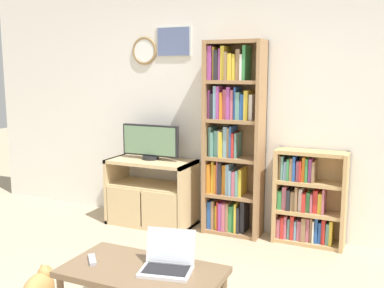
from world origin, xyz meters
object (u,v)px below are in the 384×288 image
bookshelf_tall (231,140)px  laptop (168,260)px  tv_stand (151,192)px  remote_near_laptop (92,260)px  coffee_table (142,276)px  bookshelf_short (306,200)px  television (150,142)px

bookshelf_tall → laptop: bearing=-81.7°
tv_stand → remote_near_laptop: 2.02m
tv_stand → bookshelf_tall: 1.08m
laptop → remote_near_laptop: (-0.51, -0.09, -0.05)m
coffee_table → remote_near_laptop: remote_near_laptop is taller
tv_stand → bookshelf_short: (1.65, 0.16, 0.07)m
bookshelf_tall → coffee_table: bearing=-86.2°
television → coffee_table: (1.03, -1.92, -0.51)m
tv_stand → coffee_table: size_ratio=0.94×
tv_stand → bookshelf_tall: (0.88, 0.13, 0.61)m
tv_stand → bookshelf_short: size_ratio=1.02×
tv_stand → laptop: tv_stand is taller
laptop → remote_near_laptop: bearing=178.6°
laptop → remote_near_laptop: 0.52m
laptop → remote_near_laptop: size_ratio=2.42×
tv_stand → coffee_table: bearing=-61.6°
television → bookshelf_short: bearing=3.8°
tv_stand → television: size_ratio=1.41×
television → remote_near_laptop: (0.68, -1.95, -0.45)m
bookshelf_short → coffee_table: bookshelf_short is taller
tv_stand → bookshelf_tall: bearing=8.6°
laptop → coffee_table: bearing=-170.0°
television → bookshelf_short: (1.67, 0.11, -0.48)m
bookshelf_short → remote_near_laptop: bearing=-115.8°
bookshelf_tall → bookshelf_short: bearing=1.7°
bookshelf_tall → bookshelf_short: 0.95m
bookshelf_tall → television: bearing=-174.5°
tv_stand → remote_near_laptop: size_ratio=6.31×
bookshelf_short → television: bearing=-176.2°
remote_near_laptop → television: bearing=67.7°
tv_stand → television: (-0.02, 0.05, 0.55)m
coffee_table → remote_near_laptop: size_ratio=6.72×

